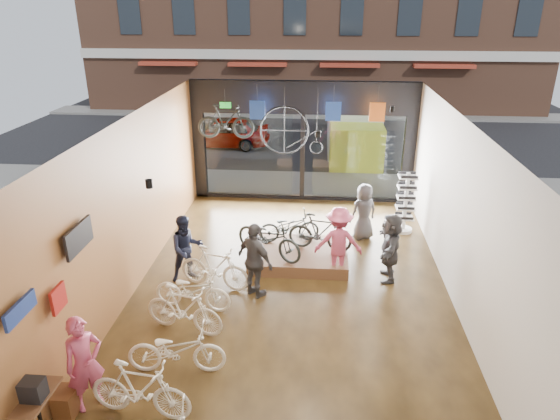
# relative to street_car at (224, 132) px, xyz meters

# --- Properties ---
(ground_plane) EXTENTS (7.00, 12.00, 0.04)m
(ground_plane) POSITION_rel_street_car_xyz_m (3.70, -12.00, -0.70)
(ground_plane) COLOR black
(ground_plane) RESTS_ON ground
(ceiling) EXTENTS (7.00, 12.00, 0.04)m
(ceiling) POSITION_rel_street_car_xyz_m (3.70, -12.00, 3.14)
(ceiling) COLOR black
(ceiling) RESTS_ON ground
(wall_left) EXTENTS (0.04, 12.00, 3.80)m
(wall_left) POSITION_rel_street_car_xyz_m (0.18, -12.00, 1.22)
(wall_left) COLOR #9D5D37
(wall_left) RESTS_ON ground
(wall_right) EXTENTS (0.04, 12.00, 3.80)m
(wall_right) POSITION_rel_street_car_xyz_m (7.22, -12.00, 1.22)
(wall_right) COLOR beige
(wall_right) RESTS_ON ground
(storefront) EXTENTS (7.00, 0.26, 3.80)m
(storefront) POSITION_rel_street_car_xyz_m (3.70, -6.00, 1.22)
(storefront) COLOR black
(storefront) RESTS_ON ground
(exit_sign) EXTENTS (0.35, 0.06, 0.18)m
(exit_sign) POSITION_rel_street_car_xyz_m (1.30, -6.12, 2.37)
(exit_sign) COLOR #198C26
(exit_sign) RESTS_ON storefront
(street_road) EXTENTS (30.00, 18.00, 0.02)m
(street_road) POSITION_rel_street_car_xyz_m (3.70, 3.00, -0.69)
(street_road) COLOR black
(street_road) RESTS_ON ground
(sidewalk_near) EXTENTS (30.00, 2.40, 0.12)m
(sidewalk_near) POSITION_rel_street_car_xyz_m (3.70, -4.80, -0.62)
(sidewalk_near) COLOR slate
(sidewalk_near) RESTS_ON ground
(sidewalk_far) EXTENTS (30.00, 2.00, 0.12)m
(sidewalk_far) POSITION_rel_street_car_xyz_m (3.70, 7.00, -0.62)
(sidewalk_far) COLOR slate
(sidewalk_far) RESTS_ON ground
(street_car) EXTENTS (3.98, 1.60, 1.36)m
(street_car) POSITION_rel_street_car_xyz_m (0.00, 0.00, 0.00)
(street_car) COLOR gray
(street_car) RESTS_ON street_road
(box_truck) EXTENTS (2.09, 6.26, 2.47)m
(box_truck) POSITION_rel_street_car_xyz_m (5.62, -1.00, 0.56)
(box_truck) COLOR silver
(box_truck) RESTS_ON street_road
(floor_bike_1) EXTENTS (1.70, 0.66, 1.00)m
(floor_bike_1) POSITION_rel_street_car_xyz_m (1.60, -15.53, -0.18)
(floor_bike_1) COLOR white
(floor_bike_1) RESTS_ON ground_plane
(floor_bike_2) EXTENTS (1.74, 0.72, 0.90)m
(floor_bike_2) POSITION_rel_street_car_xyz_m (1.88, -14.49, -0.23)
(floor_bike_2) COLOR white
(floor_bike_2) RESTS_ON ground_plane
(floor_bike_3) EXTENTS (1.71, 0.88, 0.99)m
(floor_bike_3) POSITION_rel_street_car_xyz_m (1.71, -13.34, -0.18)
(floor_bike_3) COLOR white
(floor_bike_3) RESTS_ON ground_plane
(floor_bike_4) EXTENTS (1.72, 0.81, 0.87)m
(floor_bike_4) POSITION_rel_street_car_xyz_m (1.69, -12.56, -0.24)
(floor_bike_4) COLOR white
(floor_bike_4) RESTS_ON ground_plane
(floor_bike_5) EXTENTS (1.74, 0.89, 1.01)m
(floor_bike_5) POSITION_rel_street_car_xyz_m (1.97, -11.69, -0.17)
(floor_bike_5) COLOR white
(floor_bike_5) RESTS_ON ground_plane
(display_platform) EXTENTS (2.40, 1.80, 0.30)m
(display_platform) POSITION_rel_street_car_xyz_m (3.80, -10.29, -0.53)
(display_platform) COLOR brown
(display_platform) RESTS_ON ground_plane
(display_bike_left) EXTENTS (1.92, 1.51, 0.97)m
(display_bike_left) POSITION_rel_street_car_xyz_m (3.10, -10.65, 0.11)
(display_bike_left) COLOR black
(display_bike_left) RESTS_ON display_platform
(display_bike_mid) EXTENTS (1.64, 0.75, 0.95)m
(display_bike_mid) POSITION_rel_street_car_xyz_m (4.31, -10.23, 0.10)
(display_bike_mid) COLOR black
(display_bike_mid) RESTS_ON display_platform
(display_bike_right) EXTENTS (1.62, 0.84, 0.81)m
(display_bike_right) POSITION_rel_street_car_xyz_m (3.52, -9.81, 0.03)
(display_bike_right) COLOR black
(display_bike_right) RESTS_ON display_platform
(customer_0) EXTENTS (0.70, 0.70, 1.64)m
(customer_0) POSITION_rel_street_car_xyz_m (0.70, -15.38, 0.14)
(customer_0) COLOR #CC4C72
(customer_0) RESTS_ON ground_plane
(customer_1) EXTENTS (0.97, 0.90, 1.59)m
(customer_1) POSITION_rel_street_car_xyz_m (1.28, -11.38, 0.12)
(customer_1) COLOR #161C33
(customer_1) RESTS_ON ground_plane
(customer_2) EXTENTS (1.05, 0.97, 1.72)m
(customer_2) POSITION_rel_street_car_xyz_m (2.93, -11.95, 0.18)
(customer_2) COLOR #3F3F44
(customer_2) RESTS_ON ground_plane
(customer_3) EXTENTS (1.11, 0.65, 1.71)m
(customer_3) POSITION_rel_street_car_xyz_m (4.74, -10.89, 0.18)
(customer_3) COLOR #CC4C72
(customer_3) RESTS_ON ground_plane
(customer_4) EXTENTS (0.91, 0.79, 1.56)m
(customer_4) POSITION_rel_street_car_xyz_m (5.47, -8.85, 0.10)
(customer_4) COLOR #3F3F44
(customer_4) RESTS_ON ground_plane
(customer_5) EXTENTS (0.62, 1.55, 1.64)m
(customer_5) POSITION_rel_street_car_xyz_m (5.92, -10.98, 0.14)
(customer_5) COLOR #3F3F44
(customer_5) RESTS_ON ground_plane
(sunglasses_rack) EXTENTS (0.59, 0.52, 1.73)m
(sunglasses_rack) POSITION_rel_street_car_xyz_m (6.65, -8.31, 0.19)
(sunglasses_rack) COLOR white
(sunglasses_rack) RESTS_ON ground_plane
(wall_merch) EXTENTS (0.40, 2.40, 2.60)m
(wall_merch) POSITION_rel_street_car_xyz_m (0.32, -15.50, 0.62)
(wall_merch) COLOR navy
(wall_merch) RESTS_ON wall_left
(penny_farthing) EXTENTS (1.78, 0.06, 1.42)m
(penny_farthing) POSITION_rel_street_car_xyz_m (3.50, -7.16, 1.82)
(penny_farthing) COLOR black
(penny_farthing) RESTS_ON ceiling
(hung_bike) EXTENTS (1.59, 0.49, 0.95)m
(hung_bike) POSITION_rel_street_car_xyz_m (1.62, -7.80, 2.25)
(hung_bike) COLOR black
(hung_bike) RESTS_ON ceiling
(jersey_left) EXTENTS (0.45, 0.03, 0.55)m
(jersey_left) POSITION_rel_street_car_xyz_m (2.38, -6.80, 2.37)
(jersey_left) COLOR #1E3F99
(jersey_left) RESTS_ON ceiling
(jersey_mid) EXTENTS (0.45, 0.03, 0.55)m
(jersey_mid) POSITION_rel_street_car_xyz_m (4.60, -6.80, 2.37)
(jersey_mid) COLOR #1E3F99
(jersey_mid) RESTS_ON ceiling
(jersey_right) EXTENTS (0.45, 0.03, 0.55)m
(jersey_right) POSITION_rel_street_car_xyz_m (5.86, -6.80, 2.37)
(jersey_right) COLOR #CC5919
(jersey_right) RESTS_ON ceiling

